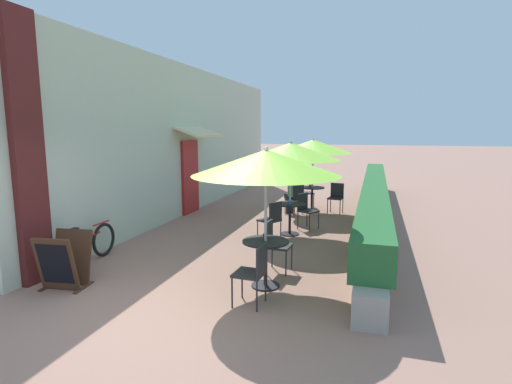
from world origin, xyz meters
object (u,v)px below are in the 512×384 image
(patio_umbrella_near, at_px, (266,163))
(cafe_chair_mid_right, at_px, (306,208))
(cafe_chair_near_right, at_px, (275,242))
(seated_patron_far_back, at_px, (293,191))
(menu_board, at_px, (65,261))
(cafe_chair_mid_left, at_px, (272,218))
(cafe_chair_far_left, at_px, (336,196))
(cafe_chair_far_back, at_px, (296,197))
(coffee_cup_far, at_px, (310,185))
(patio_table_mid, at_px, (290,213))
(patio_table_far, at_px, (312,195))
(bicycle_leaning, at_px, (85,246))
(patio_umbrella_far, at_px, (313,146))
(coffee_cup_mid, at_px, (289,202))
(cafe_chair_far_right, at_px, (304,191))
(patio_table_near, at_px, (266,255))
(cafe_chair_near_left, at_px, (254,270))
(patio_umbrella_mid, at_px, (291,151))
(coffee_cup_near, at_px, (265,237))

(patio_umbrella_near, distance_m, cafe_chair_mid_right, 4.06)
(cafe_chair_near_right, bearing_deg, seated_patron_far_back, -168.79)
(cafe_chair_near_right, height_order, menu_board, cafe_chair_near_right)
(menu_board, bearing_deg, cafe_chair_mid_right, 50.96)
(cafe_chair_mid_left, xyz_separation_m, cafe_chair_far_left, (1.06, 3.37, 0.00))
(cafe_chair_far_back, distance_m, coffee_cup_far, 0.82)
(coffee_cup_far, bearing_deg, patio_table_mid, -90.23)
(patio_table_far, xyz_separation_m, bicycle_leaning, (-3.19, -5.85, -0.17))
(seated_patron_far_back, relative_size, coffee_cup_far, 13.89)
(patio_table_far, height_order, patio_umbrella_far, patio_umbrella_far)
(bicycle_leaning, bearing_deg, patio_umbrella_near, -1.41)
(patio_table_mid, bearing_deg, coffee_cup_mid, -85.72)
(cafe_chair_mid_left, height_order, cafe_chair_mid_right, same)
(cafe_chair_mid_left, height_order, cafe_chair_far_right, same)
(cafe_chair_mid_right, height_order, patio_table_far, cafe_chair_mid_right)
(seated_patron_far_back, bearing_deg, cafe_chair_far_back, -90.00)
(cafe_chair_mid_left, distance_m, seated_patron_far_back, 2.87)
(patio_table_near, relative_size, bicycle_leaning, 0.44)
(patio_table_near, xyz_separation_m, cafe_chair_far_left, (0.52, 5.87, 0.01))
(patio_umbrella_near, bearing_deg, patio_table_mid, 95.06)
(coffee_cup_mid, relative_size, patio_table_far, 0.12)
(cafe_chair_far_left, bearing_deg, patio_table_far, 6.25)
(patio_umbrella_near, bearing_deg, coffee_cup_far, 92.55)
(patio_table_far, bearing_deg, patio_umbrella_near, -88.20)
(patio_table_near, xyz_separation_m, cafe_chair_mid_left, (-0.54, 2.50, 0.01))
(cafe_chair_near_left, relative_size, patio_umbrella_mid, 0.39)
(cafe_chair_near_left, xyz_separation_m, cafe_chair_far_left, (0.49, 6.58, 0.00))
(cafe_chair_near_right, bearing_deg, bicycle_leaning, -75.13)
(patio_umbrella_far, xyz_separation_m, bicycle_leaning, (-3.19, -5.85, -1.59))
(patio_table_near, relative_size, patio_umbrella_far, 0.33)
(patio_umbrella_near, height_order, cafe_chair_near_left, patio_umbrella_near)
(cafe_chair_mid_right, distance_m, patio_umbrella_far, 2.53)
(cafe_chair_mid_right, bearing_deg, coffee_cup_far, -145.19)
(bicycle_leaning, bearing_deg, cafe_chair_far_right, 65.50)
(patio_table_near, xyz_separation_m, cafe_chair_far_back, (-0.55, 5.30, 0.01))
(patio_table_near, relative_size, cafe_chair_far_left, 0.84)
(cafe_chair_far_left, xyz_separation_m, seated_patron_far_back, (-1.16, -0.51, 0.17))
(patio_table_mid, bearing_deg, patio_table_far, 88.03)
(cafe_chair_mid_right, bearing_deg, patio_umbrella_far, -147.03)
(patio_table_mid, relative_size, cafe_chair_far_back, 0.84)
(cafe_chair_far_right, bearing_deg, coffee_cup_near, -17.75)
(patio_umbrella_far, bearing_deg, cafe_chair_far_right, 118.37)
(cafe_chair_mid_left, bearing_deg, coffee_cup_mid, 1.82)
(cafe_chair_near_right, distance_m, bicycle_leaning, 3.41)
(cafe_chair_near_left, height_order, cafe_chair_far_right, same)
(patio_table_far, height_order, cafe_chair_far_left, cafe_chair_far_left)
(patio_umbrella_near, distance_m, coffee_cup_far, 6.14)
(coffee_cup_mid, bearing_deg, cafe_chair_far_right, 94.08)
(seated_patron_far_back, bearing_deg, coffee_cup_mid, -133.05)
(cafe_chair_far_back, bearing_deg, patio_umbrella_near, -136.16)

